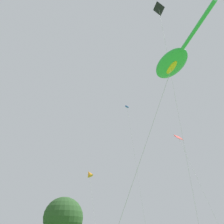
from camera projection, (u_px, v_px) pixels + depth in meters
The scene contains 6 objects.
big_show_kite at pixel (172, 63), 18.98m from camera, with size 6.00×7.80×13.87m.
small_kite_tiny_distant at pixel (127, 110), 39.92m from camera, with size 1.78×2.74×21.03m.
small_kite_diamond_red at pixel (161, 18), 25.81m from camera, with size 0.96×1.71×23.66m.
small_kite_triangle_green at pixel (181, 142), 27.25m from camera, with size 0.84×4.91×12.24m.
small_kite_delta_white at pixel (89, 174), 35.33m from camera, with size 1.33×3.89×10.85m.
tree_oak_left at pixel (63, 218), 51.25m from camera, with size 7.92×7.92×10.50m.
Camera 1 is at (-7.50, -1.58, 1.51)m, focal length 41.27 mm.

